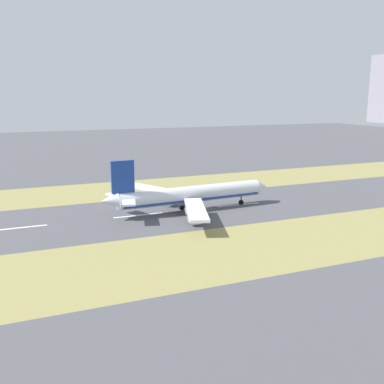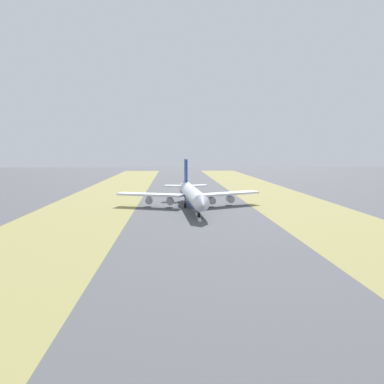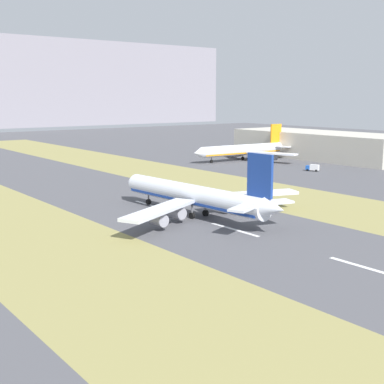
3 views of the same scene
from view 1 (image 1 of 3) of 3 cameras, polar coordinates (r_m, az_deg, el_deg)
ground_plane at (r=168.32m, az=1.47°, el=-2.10°), size 800.00×800.00×0.00m
grass_median_west at (r=209.11m, az=-3.60°, el=0.72°), size 40.00×600.00×0.01m
grass_median_east at (r=130.32m, az=9.68°, el=-6.59°), size 40.00×600.00×0.01m
centreline_dash_near at (r=154.34m, az=-21.26°, el=-4.28°), size 1.20×18.00×0.01m
centreline_dash_mid at (r=159.93m, az=-6.81°, el=-2.95°), size 1.20×18.00×0.01m
centreline_dash_far at (r=174.74m, az=5.89°, el=-1.62°), size 1.20×18.00×0.01m
airplane_main_jet at (r=162.91m, az=-0.60°, el=-0.40°), size 64.01×67.21×20.20m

